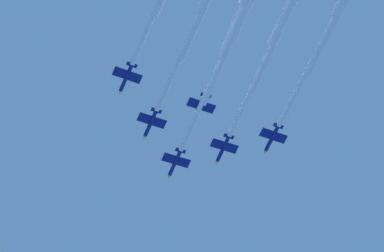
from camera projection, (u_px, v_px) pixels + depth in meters
jet_lead at (236, 25)px, 234.77m from camera, size 48.70×58.12×4.18m
jet_starboard_inner at (285, 16)px, 235.62m from camera, size 47.07×55.84×4.24m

